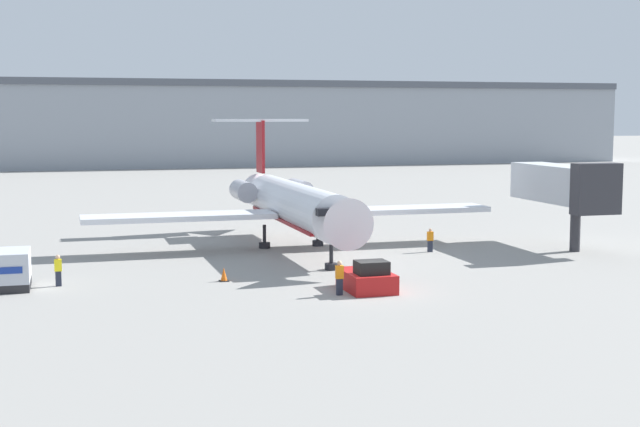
# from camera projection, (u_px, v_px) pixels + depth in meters

# --- Properties ---
(ground_plane) EXTENTS (600.00, 600.00, 0.00)m
(ground_plane) POSITION_uv_depth(u_px,v_px,m) (372.00, 293.00, 46.87)
(ground_plane) COLOR gray
(terminal_building) EXTENTS (180.00, 16.80, 15.51)m
(terminal_building) POSITION_uv_depth(u_px,v_px,m) (154.00, 123.00, 160.74)
(terminal_building) COLOR #8C939E
(terminal_building) RESTS_ON ground
(airplane_main) EXTENTS (28.97, 24.28, 8.99)m
(airplane_main) POSITION_uv_depth(u_px,v_px,m) (294.00, 204.00, 62.29)
(airplane_main) COLOR silver
(airplane_main) RESTS_ON ground
(pushback_tug) EXTENTS (2.36, 3.74, 1.72)m
(pushback_tug) POSITION_uv_depth(u_px,v_px,m) (367.00, 279.00, 47.56)
(pushback_tug) COLOR #B21919
(pushback_tug) RESTS_ON ground
(luggage_cart) EXTENTS (2.10, 3.27, 2.08)m
(luggage_cart) POSITION_uv_depth(u_px,v_px,m) (10.00, 270.00, 48.02)
(luggage_cart) COLOR #232326
(luggage_cart) RESTS_ON ground
(worker_near_tug) EXTENTS (0.40, 0.25, 1.81)m
(worker_near_tug) POSITION_uv_depth(u_px,v_px,m) (340.00, 277.00, 46.29)
(worker_near_tug) COLOR #232838
(worker_near_tug) RESTS_ON ground
(worker_by_wing) EXTENTS (0.40, 0.24, 1.63)m
(worker_by_wing) POSITION_uv_depth(u_px,v_px,m) (430.00, 240.00, 60.89)
(worker_by_wing) COLOR #232838
(worker_by_wing) RESTS_ON ground
(worker_on_apron) EXTENTS (0.40, 0.24, 1.74)m
(worker_on_apron) POSITION_uv_depth(u_px,v_px,m) (58.00, 270.00, 48.71)
(worker_on_apron) COLOR #232838
(worker_on_apron) RESTS_ON ground
(traffic_cone_left) EXTENTS (0.53, 0.53, 0.79)m
(traffic_cone_left) POSITION_uv_depth(u_px,v_px,m) (224.00, 275.00, 50.22)
(traffic_cone_left) COLOR black
(traffic_cone_left) RESTS_ON ground
(jet_bridge) EXTENTS (3.20, 9.92, 6.19)m
(jet_bridge) POSITION_uv_depth(u_px,v_px,m) (563.00, 185.00, 62.37)
(jet_bridge) COLOR #2D2D33
(jet_bridge) RESTS_ON ground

